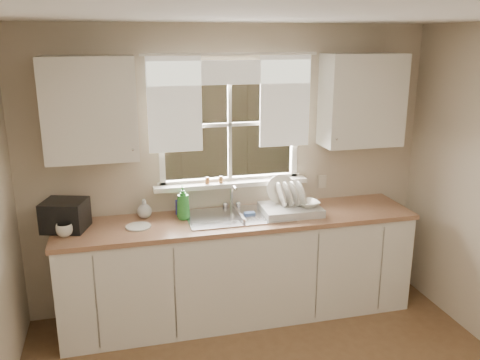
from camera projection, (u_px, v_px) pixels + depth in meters
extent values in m
cube|color=beige|center=(231.00, 240.00, 4.69)|extent=(3.60, 0.02, 1.15)
cube|color=beige|center=(230.00, 44.00, 4.21)|extent=(3.60, 0.02, 0.35)
cube|color=beige|center=(86.00, 131.00, 4.11)|extent=(1.20, 0.02, 1.00)
cube|color=beige|center=(357.00, 120.00, 4.68)|extent=(1.20, 0.02, 1.00)
cube|color=silver|center=(329.00, 11.00, 2.30)|extent=(3.60, 4.00, 0.02)
cube|color=white|center=(230.00, 180.00, 4.55)|extent=(1.30, 0.06, 0.05)
cube|color=white|center=(229.00, 66.00, 4.28)|extent=(1.30, 0.06, 0.05)
cube|color=white|center=(160.00, 128.00, 4.27)|extent=(0.05, 0.06, 1.05)
cube|color=white|center=(295.00, 122.00, 4.56)|extent=(0.05, 0.06, 1.05)
cube|color=white|center=(230.00, 125.00, 4.42)|extent=(0.03, 0.04, 1.00)
cube|color=white|center=(230.00, 125.00, 4.42)|extent=(1.20, 0.04, 0.03)
cube|color=white|center=(231.00, 184.00, 4.50)|extent=(1.38, 0.14, 0.04)
cylinder|color=white|center=(231.00, 54.00, 4.18)|extent=(1.50, 0.02, 0.02)
cube|color=white|center=(175.00, 104.00, 4.18)|extent=(0.45, 0.02, 0.80)
cube|color=white|center=(285.00, 101.00, 4.41)|extent=(0.45, 0.02, 0.80)
cube|color=white|center=(231.00, 72.00, 4.23)|extent=(1.40, 0.02, 0.20)
cube|color=silver|center=(239.00, 269.00, 4.43)|extent=(3.00, 0.62, 0.87)
cube|color=#9A6C4D|center=(239.00, 220.00, 4.31)|extent=(3.04, 0.65, 0.04)
cube|color=silver|center=(90.00, 109.00, 3.91)|extent=(0.70, 0.33, 0.80)
cube|color=silver|center=(362.00, 100.00, 4.45)|extent=(0.70, 0.33, 0.80)
cube|color=beige|center=(322.00, 182.00, 4.75)|extent=(0.08, 0.01, 0.12)
cylinder|color=brown|center=(221.00, 180.00, 4.45)|extent=(0.04, 0.04, 0.06)
cylinder|color=brown|center=(207.00, 181.00, 4.42)|extent=(0.04, 0.04, 0.06)
cube|color=#335421|center=(170.00, 170.00, 9.52)|extent=(20.00, 10.00, 0.02)
cube|color=olive|center=(184.00, 142.00, 7.40)|extent=(8.00, 0.10, 1.80)
cube|color=maroon|center=(100.00, 102.00, 10.32)|extent=(3.00, 3.00, 2.20)
cube|color=black|center=(95.00, 38.00, 9.98)|extent=(3.20, 3.20, 0.30)
cylinder|color=#423021|center=(230.00, 76.00, 10.34)|extent=(0.36, 0.36, 3.20)
cube|color=#B7B7BC|center=(238.00, 225.00, 4.35)|extent=(0.84, 0.46, 0.18)
cube|color=#B7B7BC|center=(238.00, 216.00, 4.33)|extent=(0.88, 0.50, 0.01)
cube|color=#B7B7BC|center=(238.00, 219.00, 4.33)|extent=(0.02, 0.41, 0.14)
cylinder|color=silver|center=(231.00, 196.00, 4.53)|extent=(0.03, 0.03, 0.22)
cylinder|color=silver|center=(234.00, 186.00, 4.43)|extent=(0.02, 0.18, 0.02)
sphere|color=silver|center=(225.00, 205.00, 4.54)|extent=(0.05, 0.05, 0.05)
sphere|color=silver|center=(238.00, 204.00, 4.57)|extent=(0.05, 0.05, 0.05)
cube|color=silver|center=(291.00, 210.00, 4.40)|extent=(0.51, 0.39, 0.07)
cylinder|color=white|center=(281.00, 189.00, 4.46)|extent=(0.26, 0.08, 0.25)
cylinder|color=white|center=(281.00, 194.00, 4.34)|extent=(0.07, 0.22, 0.22)
cylinder|color=white|center=(288.00, 194.00, 4.35)|extent=(0.07, 0.22, 0.22)
cylinder|color=white|center=(294.00, 194.00, 4.37)|extent=(0.07, 0.22, 0.22)
cylinder|color=white|center=(301.00, 193.00, 4.38)|extent=(0.07, 0.22, 0.22)
imported|color=silver|center=(308.00, 204.00, 4.37)|extent=(0.22, 0.22, 0.05)
imported|color=green|center=(183.00, 202.00, 4.24)|extent=(0.12, 0.12, 0.29)
imported|color=blue|center=(182.00, 204.00, 4.33)|extent=(0.11, 0.11, 0.20)
imported|color=#EFE2C4|center=(144.00, 208.00, 4.29)|extent=(0.16, 0.16, 0.16)
cylinder|color=silver|center=(138.00, 227.00, 4.08)|extent=(0.20, 0.20, 0.01)
imported|color=silver|center=(65.00, 230.00, 3.89)|extent=(0.17, 0.17, 0.10)
cube|color=black|center=(65.00, 215.00, 4.01)|extent=(0.39, 0.36, 0.24)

